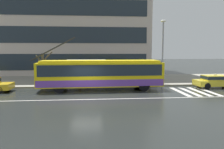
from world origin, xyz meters
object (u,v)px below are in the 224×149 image
object	(u,v)px
taxi_ahead_of_bus	(216,81)
street_tree_bare	(43,66)
pedestrian_approaching_curb	(57,76)
pedestrian_walking_past	(95,68)
bus_shelter	(86,66)
street_lamp	(163,47)
trolleybus	(101,74)
pedestrian_at_shelter	(80,69)

from	to	relation	value
taxi_ahead_of_bus	street_tree_bare	distance (m)	18.40
taxi_ahead_of_bus	pedestrian_approaching_curb	xyz separation A→B (m)	(-16.20, 2.03, 0.39)
taxi_ahead_of_bus	pedestrian_walking_past	distance (m)	13.03
bus_shelter	street_lamp	size ratio (longest dim) A/B	0.62
bus_shelter	pedestrian_approaching_curb	xyz separation A→B (m)	(-3.02, -1.51, -0.99)
trolleybus	bus_shelter	distance (m)	4.07
trolleybus	pedestrian_approaching_curb	size ratio (longest dim) A/B	7.66
street_lamp	street_tree_bare	distance (m)	13.30
bus_shelter	pedestrian_walking_past	xyz separation A→B (m)	(0.95, 0.79, -0.29)
taxi_ahead_of_bus	bus_shelter	world-z (taller)	bus_shelter
trolleybus	pedestrian_at_shelter	xyz separation A→B (m)	(-2.11, 2.76, 0.18)
taxi_ahead_of_bus	pedestrian_approaching_curb	world-z (taller)	pedestrian_approaching_curb
taxi_ahead_of_bus	bus_shelter	bearing A→B (deg)	164.94
street_tree_bare	taxi_ahead_of_bus	bearing A→B (deg)	-11.76
taxi_ahead_of_bus	pedestrian_approaching_curb	size ratio (longest dim) A/B	2.69
taxi_ahead_of_bus	street_tree_bare	size ratio (longest dim) A/B	1.23
pedestrian_at_shelter	street_tree_bare	bearing A→B (deg)	163.80
trolleybus	street_tree_bare	size ratio (longest dim) A/B	3.50
pedestrian_approaching_curb	street_tree_bare	xyz separation A→B (m)	(-1.76, 1.71, 0.96)
trolleybus	taxi_ahead_of_bus	distance (m)	11.76
taxi_ahead_of_bus	pedestrian_walking_past	xyz separation A→B (m)	(-12.24, 4.34, 1.09)
bus_shelter	pedestrian_at_shelter	world-z (taller)	bus_shelter
pedestrian_at_shelter	pedestrian_approaching_curb	world-z (taller)	pedestrian_at_shelter
trolleybus	pedestrian_approaching_curb	distance (m)	5.03
taxi_ahead_of_bus	pedestrian_walking_past	bearing A→B (deg)	160.48
street_lamp	pedestrian_walking_past	bearing A→B (deg)	163.22
bus_shelter	pedestrian_at_shelter	size ratio (longest dim) A/B	2.13
pedestrian_at_shelter	pedestrian_walking_past	bearing A→B (deg)	48.41
taxi_ahead_of_bus	pedestrian_approaching_curb	bearing A→B (deg)	172.85
trolleybus	street_tree_bare	xyz separation A→B (m)	(-6.23, 3.95, 0.48)
bus_shelter	street_tree_bare	bearing A→B (deg)	177.70
pedestrian_walking_past	street_tree_bare	bearing A→B (deg)	-174.01
pedestrian_approaching_curb	street_tree_bare	size ratio (longest dim) A/B	0.46
pedestrian_walking_past	street_tree_bare	distance (m)	5.76
taxi_ahead_of_bus	bus_shelter	xyz separation A→B (m)	(-13.18, 3.55, 1.38)
pedestrian_approaching_curb	pedestrian_walking_past	world-z (taller)	pedestrian_walking_past
taxi_ahead_of_bus	pedestrian_at_shelter	xyz separation A→B (m)	(-13.84, 2.54, 1.05)
pedestrian_at_shelter	street_tree_bare	xyz separation A→B (m)	(-4.13, 1.20, 0.29)
pedestrian_at_shelter	pedestrian_walking_past	size ratio (longest dim) A/B	0.99
bus_shelter	trolleybus	bearing A→B (deg)	-68.88
street_tree_bare	pedestrian_approaching_curb	bearing A→B (deg)	-44.09
pedestrian_walking_past	bus_shelter	bearing A→B (deg)	-140.03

